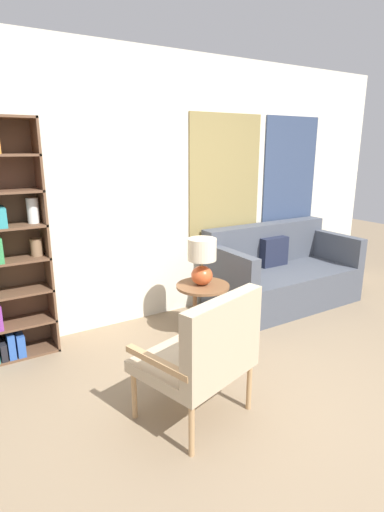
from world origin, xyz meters
The scene contains 6 objects.
ground_plane centered at (0.00, 0.00, 0.00)m, with size 14.00×14.00×0.00m, color #847056.
wall_back centered at (0.06, 2.03, 1.36)m, with size 6.40×0.08×2.70m.
armchair centered at (-0.52, 0.23, 0.52)m, with size 0.82×0.77×0.91m.
couch centered at (1.40, 1.58, 0.33)m, with size 1.72×0.88×0.90m.
side_table centered at (0.16, 1.33, 0.45)m, with size 0.51×0.51×0.51m.
table_lamp centered at (0.16, 1.34, 0.77)m, with size 0.27×0.27×0.45m.
Camera 1 is at (-1.81, -1.69, 1.79)m, focal length 28.00 mm.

